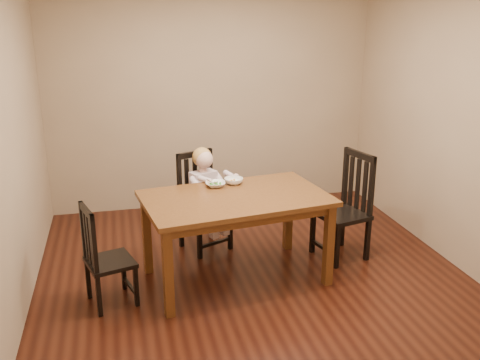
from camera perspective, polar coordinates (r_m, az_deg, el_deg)
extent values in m
cube|color=#3D180C|center=(5.22, 1.23, -9.83)|extent=(4.00, 4.00, 0.01)
cube|color=#987E60|center=(6.67, -3.02, 8.55)|extent=(4.00, 0.01, 2.70)
cube|color=#987E60|center=(2.94, 11.19, -3.99)|extent=(4.00, 0.01, 2.70)
cube|color=#987E60|center=(4.68, -23.15, 3.10)|extent=(0.01, 4.00, 2.70)
cube|color=#987E60|center=(5.59, 21.72, 5.49)|extent=(0.01, 4.00, 2.70)
cube|color=#502E12|center=(4.81, -0.48, -1.96)|extent=(1.76, 1.20, 0.04)
cube|color=#502E12|center=(4.83, -0.48, -2.69)|extent=(1.61, 1.05, 0.09)
cube|color=#502E12|center=(4.41, -7.68, -9.86)|extent=(0.09, 0.09, 0.77)
cube|color=#502E12|center=(4.92, 9.45, -6.89)|extent=(0.09, 0.09, 0.77)
cube|color=#502E12|center=(5.14, -9.92, -5.78)|extent=(0.09, 0.09, 0.77)
cube|color=#502E12|center=(5.59, 5.15, -3.62)|extent=(0.09, 0.09, 0.77)
cube|color=black|center=(5.57, -3.74, -3.17)|extent=(0.57, 0.56, 0.04)
cube|color=black|center=(5.89, -3.11, -4.32)|extent=(0.05, 0.05, 0.41)
cube|color=black|center=(5.71, -6.30, -5.16)|extent=(0.05, 0.05, 0.41)
cube|color=black|center=(5.62, -1.06, -5.43)|extent=(0.05, 0.05, 0.41)
cube|color=black|center=(5.42, -4.34, -6.37)|extent=(0.05, 0.05, 0.41)
cube|color=black|center=(5.71, -3.20, 0.62)|extent=(0.05, 0.05, 0.57)
cube|color=black|center=(5.52, -6.48, -0.09)|extent=(0.05, 0.05, 0.57)
cube|color=black|center=(5.54, -4.88, 2.78)|extent=(0.40, 0.20, 0.06)
cube|color=black|center=(5.67, -3.95, 0.16)|extent=(0.05, 0.04, 0.49)
cube|color=black|center=(5.62, -4.81, -0.02)|extent=(0.05, 0.04, 0.49)
cube|color=black|center=(5.57, -5.68, -0.21)|extent=(0.05, 0.04, 0.49)
cube|color=black|center=(4.70, -13.69, -8.50)|extent=(0.47, 0.48, 0.04)
cube|color=black|center=(4.90, -15.90, -10.15)|extent=(0.04, 0.04, 0.36)
cube|color=black|center=(4.61, -14.82, -11.92)|extent=(0.04, 0.04, 0.36)
cube|color=black|center=(4.97, -12.32, -9.43)|extent=(0.04, 0.04, 0.36)
cube|color=black|center=(4.69, -11.01, -11.12)|extent=(0.04, 0.04, 0.36)
cube|color=black|center=(4.71, -16.38, -5.10)|extent=(0.04, 0.04, 0.50)
cube|color=black|center=(4.40, -15.30, -6.61)|extent=(0.04, 0.04, 0.50)
cube|color=black|center=(4.47, -16.10, -3.18)|extent=(0.14, 0.36, 0.05)
cube|color=black|center=(4.64, -16.11, -5.74)|extent=(0.03, 0.04, 0.43)
cube|color=black|center=(4.57, -15.83, -6.13)|extent=(0.03, 0.04, 0.43)
cube|color=black|center=(4.49, -15.54, -6.55)|extent=(0.03, 0.04, 0.43)
cube|color=black|center=(5.46, 10.72, -3.63)|extent=(0.55, 0.56, 0.04)
cube|color=black|center=(5.52, 13.43, -6.23)|extent=(0.05, 0.05, 0.43)
cube|color=black|center=(5.80, 10.84, -4.85)|extent=(0.05, 0.05, 0.43)
cube|color=black|center=(5.30, 10.28, -7.10)|extent=(0.05, 0.05, 0.43)
cube|color=black|center=(5.59, 7.75, -5.60)|extent=(0.05, 0.05, 0.43)
cube|color=black|center=(5.32, 13.87, -0.70)|extent=(0.05, 0.05, 0.60)
cube|color=black|center=(5.61, 11.18, 0.45)|extent=(0.05, 0.05, 0.60)
cube|color=black|center=(5.39, 12.68, 2.62)|extent=(0.15, 0.44, 0.06)
cube|color=black|center=(5.40, 13.18, -0.74)|extent=(0.03, 0.05, 0.52)
cube|color=black|center=(5.48, 12.46, -0.43)|extent=(0.03, 0.05, 0.52)
cube|color=black|center=(5.55, 11.77, -0.12)|extent=(0.03, 0.05, 0.52)
imported|color=white|center=(5.05, -2.64, -0.46)|extent=(0.20, 0.20, 0.05)
imported|color=white|center=(5.12, -0.67, -0.10)|extent=(0.20, 0.20, 0.06)
cube|color=silver|center=(5.01, -3.00, -0.28)|extent=(0.09, 0.09, 0.04)
cube|color=silver|center=(5.02, -3.00, -0.45)|extent=(0.04, 0.04, 0.01)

